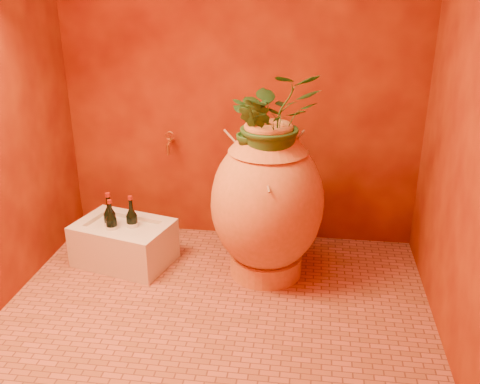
# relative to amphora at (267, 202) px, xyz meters

# --- Properties ---
(floor) EXTENTS (2.50, 2.50, 0.00)m
(floor) POSITION_rel_amphora_xyz_m (-0.25, -0.45, -0.50)
(floor) COLOR #9B4E32
(floor) RESTS_ON ground
(wall_back) EXTENTS (2.50, 0.02, 2.50)m
(wall_back) POSITION_rel_amphora_xyz_m (-0.25, 0.55, 0.75)
(wall_back) COLOR #540E04
(wall_back) RESTS_ON ground
(wall_right) EXTENTS (0.02, 2.00, 2.50)m
(wall_right) POSITION_rel_amphora_xyz_m (1.00, -0.45, 0.75)
(wall_right) COLOR #540E04
(wall_right) RESTS_ON ground
(amphora) EXTENTS (0.93, 0.93, 1.01)m
(amphora) POSITION_rel_amphora_xyz_m (0.00, 0.00, 0.00)
(amphora) COLOR #CB7639
(amphora) RESTS_ON floor
(stone_basin) EXTENTS (0.70, 0.57, 0.29)m
(stone_basin) POSITION_rel_amphora_xyz_m (-0.96, 0.01, -0.37)
(stone_basin) COLOR beige
(stone_basin) RESTS_ON floor
(wine_bottle_a) EXTENTS (0.08, 0.08, 0.34)m
(wine_bottle_a) POSITION_rel_amphora_xyz_m (-1.05, 0.02, -0.22)
(wine_bottle_a) COLOR black
(wine_bottle_a) RESTS_ON stone_basin
(wine_bottle_b) EXTENTS (0.08, 0.08, 0.32)m
(wine_bottle_b) POSITION_rel_amphora_xyz_m (-0.90, 0.03, -0.23)
(wine_bottle_b) COLOR black
(wine_bottle_b) RESTS_ON stone_basin
(wine_bottle_c) EXTENTS (0.08, 0.08, 0.31)m
(wine_bottle_c) POSITION_rel_amphora_xyz_m (-1.03, -0.02, -0.23)
(wine_bottle_c) COLOR black
(wine_bottle_c) RESTS_ON stone_basin
(wall_tap) EXTENTS (0.07, 0.14, 0.15)m
(wall_tap) POSITION_rel_amphora_xyz_m (-0.74, 0.47, 0.22)
(wall_tap) COLOR #A66526
(wall_tap) RESTS_ON wall_back
(plant_main) EXTENTS (0.65, 0.61, 0.58)m
(plant_main) POSITION_rel_amphora_xyz_m (0.03, -0.02, 0.53)
(plant_main) COLOR #224D1B
(plant_main) RESTS_ON amphora
(plant_side) EXTENTS (0.28, 0.28, 0.40)m
(plant_side) POSITION_rel_amphora_xyz_m (-0.08, -0.07, 0.48)
(plant_side) COLOR #224D1B
(plant_side) RESTS_ON amphora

